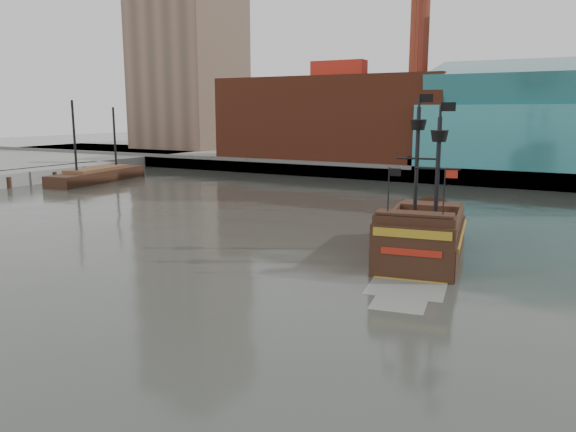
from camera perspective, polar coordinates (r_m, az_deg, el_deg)
The scene contains 7 objects.
ground at distance 33.10m, azimuth -10.38°, elevation -9.12°, with size 400.00×400.00×0.00m, color #2B2E28.
promenade_far at distance 118.21m, azimuth 18.85°, elevation 5.17°, with size 220.00×60.00×2.00m, color slate.
seawall at distance 89.37m, azimuth 15.58°, elevation 3.95°, with size 220.00×1.00×2.60m, color #4C4C49.
pier at distance 95.29m, azimuth -26.56°, elevation 3.43°, with size 6.00×40.00×2.00m, color slate.
skyline at distance 110.47m, azimuth 21.69°, elevation 16.91°, with size 149.00×45.00×62.00m.
pirate_ship at distance 44.56m, azimuth 13.49°, elevation -2.49°, with size 7.93×18.34×13.28m.
docked_vessel at distance 94.67m, azimuth -18.75°, elevation 3.85°, with size 7.50×19.95×13.26m.
Camera 1 is at (19.79, -24.10, 11.09)m, focal length 35.00 mm.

